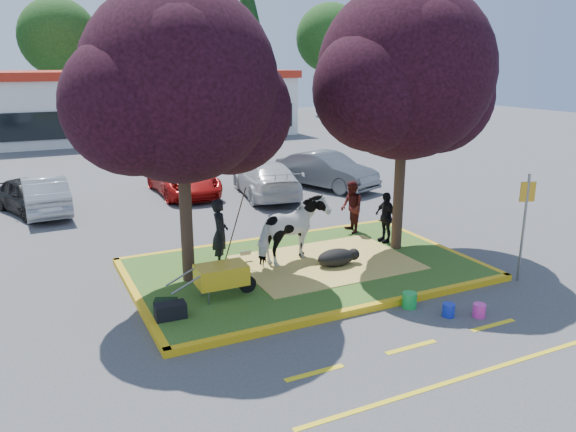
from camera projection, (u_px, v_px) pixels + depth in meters
name	position (u px, v px, depth m)	size (l,w,h in m)	color
ground	(304.00, 272.00, 13.84)	(90.00, 90.00, 0.00)	#424244
median_island	(304.00, 269.00, 13.82)	(8.00, 5.00, 0.15)	#32581B
curb_near	(362.00, 309.00, 11.59)	(8.30, 0.16, 0.15)	gold
curb_far	(263.00, 240.00, 16.06)	(8.30, 0.16, 0.15)	gold
curb_left	(137.00, 299.00, 12.10)	(0.16, 5.30, 0.15)	gold
curb_right	(435.00, 246.00, 15.54)	(0.16, 5.30, 0.15)	gold
straw_bedding	(326.00, 262.00, 14.05)	(4.20, 3.00, 0.01)	#ECD861
tree_purple_left	(181.00, 94.00, 11.83)	(5.06, 4.20, 6.51)	black
tree_purple_right	(406.00, 80.00, 14.01)	(5.30, 4.40, 6.82)	black
fire_lane_stripe_a	(315.00, 373.00, 9.36)	(1.10, 0.12, 0.01)	yellow
fire_lane_stripe_b	(411.00, 347.00, 10.20)	(1.10, 0.12, 0.01)	yellow
fire_lane_stripe_c	(493.00, 325.00, 11.05)	(1.10, 0.12, 0.01)	yellow
fire_lane_long	(457.00, 380.00, 9.16)	(6.00, 0.10, 0.01)	yellow
retail_building	(141.00, 103.00, 38.33)	(20.40, 8.40, 4.40)	silver
treeline	(101.00, 26.00, 44.88)	(46.58, 7.80, 14.63)	black
cow	(293.00, 231.00, 13.87)	(0.89, 1.95, 1.65)	white
calf	(336.00, 258.00, 13.77)	(0.99, 0.56, 0.43)	black
handler	(220.00, 233.00, 13.64)	(0.61, 0.40, 1.67)	black
visitor_a	(352.00, 207.00, 16.35)	(0.74, 0.58, 1.52)	#3F1212
visitor_b	(386.00, 217.00, 15.51)	(0.83, 0.34, 1.41)	black
wheelbarrow	(222.00, 275.00, 11.87)	(1.92, 0.65, 0.72)	black
gear_bag_dark	(170.00, 311.00, 10.98)	(0.60, 0.33, 0.31)	black
gear_bag_green	(166.00, 305.00, 11.32)	(0.45, 0.28, 0.24)	black
sign_post	(525.00, 216.00, 12.89)	(0.35, 0.15, 2.57)	slate
bucket_green	(409.00, 300.00, 11.81)	(0.31, 0.31, 0.33)	green
bucket_pink	(479.00, 310.00, 11.38)	(0.26, 0.26, 0.28)	#EC34AA
bucket_blue	(449.00, 310.00, 11.40)	(0.26, 0.26, 0.27)	#162CB5
car_black	(29.00, 196.00, 19.11)	(1.40, 3.48, 1.19)	black
car_silver	(45.00, 195.00, 19.02)	(1.36, 3.91, 1.29)	#969A9D
car_red	(183.00, 179.00, 21.73)	(2.04, 4.43, 1.23)	#A6100D
car_white	(266.00, 179.00, 21.38)	(1.89, 4.65, 1.35)	silver
car_grey	(327.00, 170.00, 22.81)	(1.53, 4.40, 1.45)	#5A5D61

